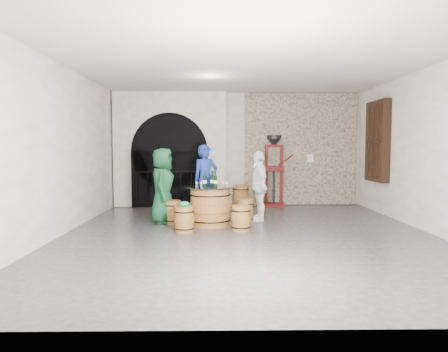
{
  "coord_description": "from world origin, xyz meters",
  "views": [
    {
      "loc": [
        -0.56,
        -7.47,
        1.63
      ],
      "look_at": [
        -0.44,
        0.85,
        1.05
      ],
      "focal_mm": 32.0,
      "sensor_mm": 36.0,
      "label": 1
    }
  ],
  "objects_px": {
    "barrel_stool_near_right": "(241,218)",
    "wine_bottle_left": "(205,180)",
    "barrel_stool_right": "(245,211)",
    "person_blue": "(206,180)",
    "barrel_table": "(210,206)",
    "barrel_stool_far": "(207,208)",
    "side_barrel": "(241,196)",
    "wine_bottle_center": "(216,181)",
    "person_green": "(163,186)",
    "barrel_stool_left": "(172,212)",
    "barrel_stool_near_left": "(184,219)",
    "corking_press": "(274,166)",
    "person_white": "(259,186)",
    "wine_bottle_right": "(212,180)"
  },
  "relations": [
    {
      "from": "barrel_stool_near_right",
      "to": "wine_bottle_center",
      "type": "height_order",
      "value": "wine_bottle_center"
    },
    {
      "from": "barrel_stool_near_left",
      "to": "side_barrel",
      "type": "xyz_separation_m",
      "value": [
        1.28,
        3.2,
        0.06
      ]
    },
    {
      "from": "barrel_stool_far",
      "to": "person_blue",
      "type": "relative_size",
      "value": 0.29
    },
    {
      "from": "barrel_stool_far",
      "to": "wine_bottle_right",
      "type": "bearing_deg",
      "value": -79.73
    },
    {
      "from": "barrel_stool_far",
      "to": "person_blue",
      "type": "height_order",
      "value": "person_blue"
    },
    {
      "from": "barrel_stool_near_left",
      "to": "wine_bottle_center",
      "type": "relative_size",
      "value": 1.55
    },
    {
      "from": "barrel_table",
      "to": "side_barrel",
      "type": "height_order",
      "value": "barrel_table"
    },
    {
      "from": "person_white",
      "to": "side_barrel",
      "type": "xyz_separation_m",
      "value": [
        -0.29,
        1.99,
        -0.48
      ]
    },
    {
      "from": "barrel_stool_left",
      "to": "person_white",
      "type": "distance_m",
      "value": 2.01
    },
    {
      "from": "barrel_stool_left",
      "to": "barrel_stool_right",
      "type": "height_order",
      "value": "same"
    },
    {
      "from": "person_green",
      "to": "person_white",
      "type": "distance_m",
      "value": 2.14
    },
    {
      "from": "barrel_table",
      "to": "wine_bottle_left",
      "type": "height_order",
      "value": "wine_bottle_left"
    },
    {
      "from": "barrel_stool_far",
      "to": "side_barrel",
      "type": "xyz_separation_m",
      "value": [
        0.89,
        1.68,
        0.06
      ]
    },
    {
      "from": "barrel_stool_near_left",
      "to": "barrel_stool_left",
      "type": "bearing_deg",
      "value": 110.58
    },
    {
      "from": "person_green",
      "to": "person_white",
      "type": "xyz_separation_m",
      "value": [
        2.12,
        0.28,
        -0.03
      ]
    },
    {
      "from": "barrel_stool_left",
      "to": "wine_bottle_left",
      "type": "height_order",
      "value": "wine_bottle_left"
    },
    {
      "from": "wine_bottle_left",
      "to": "side_barrel",
      "type": "relative_size",
      "value": 0.52
    },
    {
      "from": "barrel_stool_right",
      "to": "person_white",
      "type": "bearing_deg",
      "value": 25.85
    },
    {
      "from": "barrel_stool_right",
      "to": "person_green",
      "type": "relative_size",
      "value": 0.31
    },
    {
      "from": "wine_bottle_right",
      "to": "corking_press",
      "type": "distance_m",
      "value": 3.03
    },
    {
      "from": "barrel_stool_near_left",
      "to": "wine_bottle_center",
      "type": "xyz_separation_m",
      "value": [
        0.61,
        0.62,
        0.71
      ]
    },
    {
      "from": "barrel_stool_near_left",
      "to": "wine_bottle_right",
      "type": "relative_size",
      "value": 1.55
    },
    {
      "from": "person_green",
      "to": "barrel_stool_near_left",
      "type": "bearing_deg",
      "value": -149.24
    },
    {
      "from": "person_white",
      "to": "wine_bottle_right",
      "type": "xyz_separation_m",
      "value": [
        -1.04,
        -0.43,
        0.17
      ]
    },
    {
      "from": "person_white",
      "to": "barrel_stool_right",
      "type": "bearing_deg",
      "value": -72.36
    },
    {
      "from": "barrel_stool_far",
      "to": "side_barrel",
      "type": "relative_size",
      "value": 0.81
    },
    {
      "from": "barrel_stool_left",
      "to": "person_white",
      "type": "relative_size",
      "value": 0.32
    },
    {
      "from": "barrel_table",
      "to": "barrel_stool_left",
      "type": "distance_m",
      "value": 0.86
    },
    {
      "from": "barrel_stool_far",
      "to": "corking_press",
      "type": "distance_m",
      "value": 2.69
    },
    {
      "from": "barrel_stool_right",
      "to": "person_blue",
      "type": "xyz_separation_m",
      "value": [
        -0.89,
        0.81,
        0.61
      ]
    },
    {
      "from": "person_blue",
      "to": "corking_press",
      "type": "relative_size",
      "value": 0.87
    },
    {
      "from": "person_green",
      "to": "wine_bottle_left",
      "type": "height_order",
      "value": "person_green"
    },
    {
      "from": "barrel_stool_near_right",
      "to": "person_green",
      "type": "distance_m",
      "value": 1.93
    },
    {
      "from": "person_green",
      "to": "person_blue",
      "type": "height_order",
      "value": "person_blue"
    },
    {
      "from": "barrel_stool_near_left",
      "to": "wine_bottle_left",
      "type": "xyz_separation_m",
      "value": [
        0.38,
        0.7,
        0.71
      ]
    },
    {
      "from": "barrel_stool_near_right",
      "to": "wine_bottle_left",
      "type": "distance_m",
      "value": 1.17
    },
    {
      "from": "side_barrel",
      "to": "corking_press",
      "type": "relative_size",
      "value": 0.32
    },
    {
      "from": "barrel_stool_right",
      "to": "barrel_stool_near_left",
      "type": "bearing_deg",
      "value": -139.77
    },
    {
      "from": "barrel_stool_left",
      "to": "person_blue",
      "type": "height_order",
      "value": "person_blue"
    },
    {
      "from": "barrel_table",
      "to": "wine_bottle_left",
      "type": "distance_m",
      "value": 0.56
    },
    {
      "from": "barrel_stool_far",
      "to": "barrel_stool_right",
      "type": "bearing_deg",
      "value": -28.92
    },
    {
      "from": "barrel_stool_near_right",
      "to": "barrel_stool_near_left",
      "type": "xyz_separation_m",
      "value": [
        -1.11,
        -0.12,
        0.0
      ]
    },
    {
      "from": "barrel_table",
      "to": "barrel_stool_far",
      "type": "bearing_deg",
      "value": 96.31
    },
    {
      "from": "barrel_table",
      "to": "barrel_stool_right",
      "type": "bearing_deg",
      "value": 25.85
    },
    {
      "from": "barrel_stool_left",
      "to": "side_barrel",
      "type": "xyz_separation_m",
      "value": [
        1.61,
        2.32,
        0.06
      ]
    },
    {
      "from": "barrel_stool_right",
      "to": "wine_bottle_center",
      "type": "xyz_separation_m",
      "value": [
        -0.64,
        -0.44,
        0.71
      ]
    },
    {
      "from": "barrel_stool_right",
      "to": "person_blue",
      "type": "bearing_deg",
      "value": 137.59
    },
    {
      "from": "person_blue",
      "to": "wine_bottle_center",
      "type": "relative_size",
      "value": 5.29
    },
    {
      "from": "side_barrel",
      "to": "corking_press",
      "type": "bearing_deg",
      "value": 6.3
    },
    {
      "from": "person_blue",
      "to": "corking_press",
      "type": "bearing_deg",
      "value": 10.39
    }
  ]
}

